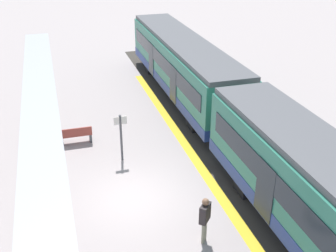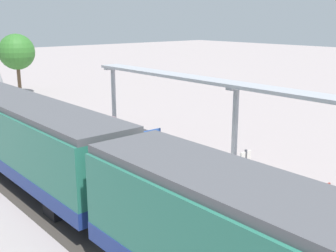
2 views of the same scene
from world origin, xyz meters
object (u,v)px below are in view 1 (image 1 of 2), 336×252
passenger_waiting_near_edge (205,215)px  canopy_pillar_nearest (42,72)px  bench_near_end (76,135)px  platform_info_sign (121,133)px  train_near_carriage (182,66)px  canopy_pillar_second (48,170)px

passenger_waiting_near_edge → canopy_pillar_nearest: bearing=-70.8°
passenger_waiting_near_edge → bench_near_end: bearing=-67.0°
canopy_pillar_nearest → platform_info_sign: bearing=112.2°
platform_info_sign → passenger_waiting_near_edge: bearing=105.3°
train_near_carriage → platform_info_sign: (4.95, 6.58, -0.51)m
canopy_pillar_second → platform_info_sign: bearing=-134.4°
platform_info_sign → canopy_pillar_nearest: bearing=-67.8°
train_near_carriage → canopy_pillar_nearest: size_ratio=3.76×
passenger_waiting_near_edge → train_near_carriage: bearing=-104.9°
canopy_pillar_nearest → bench_near_end: 5.74m
train_near_carriage → passenger_waiting_near_edge: 12.96m
train_near_carriage → canopy_pillar_nearest: canopy_pillar_nearest is taller
canopy_pillar_nearest → platform_info_sign: canopy_pillar_nearest is taller
train_near_carriage → bench_near_end: train_near_carriage is taller
canopy_pillar_nearest → canopy_pillar_second: bearing=90.0°
canopy_pillar_nearest → passenger_waiting_near_edge: (-4.68, 13.44, -0.86)m
train_near_carriage → bench_near_end: 8.21m
canopy_pillar_second → platform_info_sign: (-3.07, -3.13, -0.61)m
canopy_pillar_nearest → train_near_carriage: bearing=173.3°
canopy_pillar_nearest → bench_near_end: size_ratio=2.55×
canopy_pillar_nearest → platform_info_sign: 8.14m
bench_near_end → platform_info_sign: bearing=130.4°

